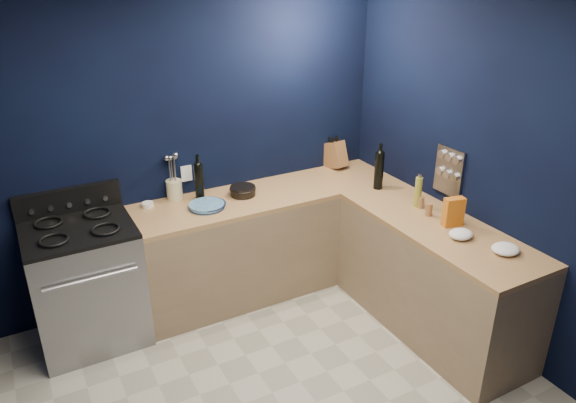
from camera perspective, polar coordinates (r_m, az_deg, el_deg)
wall_back at (r=4.47m, az=-10.97°, el=5.64°), size 3.50×0.02×2.60m
wall_right at (r=4.04m, az=22.45°, el=2.15°), size 0.02×3.50×2.60m
cab_back at (r=4.74m, az=-1.99°, el=-4.27°), size 2.30×0.63×0.86m
top_back at (r=4.55m, az=-2.08°, el=0.72°), size 2.30×0.63×0.04m
cab_right at (r=4.36m, az=15.01°, el=-7.95°), size 0.63×1.67×0.86m
top_right at (r=4.15m, az=15.68°, el=-2.67°), size 0.63×1.67×0.04m
gas_range at (r=4.35m, az=-20.39°, el=-8.36°), size 0.76×0.66×0.92m
oven_door at (r=4.09m, az=-19.61°, el=-10.64°), size 0.59×0.02×0.42m
cooktop at (r=4.13m, az=-21.34°, el=-2.77°), size 0.76×0.66×0.03m
backguard at (r=4.36m, az=-22.16°, el=0.06°), size 0.76×0.06×0.20m
spice_panel at (r=4.40m, az=16.61°, el=3.07°), size 0.02×0.28×0.38m
wall_outlet at (r=4.53m, az=-10.67°, el=2.92°), size 0.09×0.02×0.13m
plate_stack at (r=4.30m, az=-8.57°, el=-0.45°), size 0.31×0.31×0.04m
ramekin at (r=4.41m, az=-14.57°, el=-0.32°), size 0.10×0.10×0.04m
utensil_crock at (r=4.49m, az=-11.89°, el=1.24°), size 0.14×0.14×0.16m
wine_bottle_back at (r=4.43m, az=-9.36°, el=2.09°), size 0.08×0.08×0.30m
lemon_basket at (r=4.49m, az=-4.79°, el=1.14°), size 0.25×0.25×0.08m
knife_block at (r=5.09m, az=4.89°, el=4.94°), size 0.18×0.30×0.30m
wine_bottle_right at (r=4.63m, az=9.57°, el=3.21°), size 0.08×0.08×0.32m
oil_bottle at (r=4.36m, az=13.55°, el=0.98°), size 0.06×0.06×0.24m
spice_jar_near at (r=4.36m, az=13.86°, el=-0.11°), size 0.04×0.04×0.09m
spice_jar_far at (r=4.25m, az=14.62°, el=-0.82°), size 0.05×0.05×0.10m
crouton_bag at (r=4.12m, az=17.05°, el=-1.06°), size 0.16×0.10×0.22m
towel_front at (r=3.98m, az=17.76°, el=-3.30°), size 0.19×0.17×0.06m
towel_end at (r=3.89m, az=21.95°, el=-4.66°), size 0.21×0.20×0.06m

